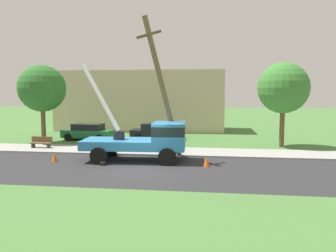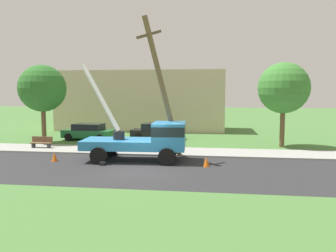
# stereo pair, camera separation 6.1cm
# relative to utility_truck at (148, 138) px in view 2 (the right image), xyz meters

# --- Properties ---
(ground_plane) EXTENTS (120.00, 120.00, 0.00)m
(ground_plane) POSITION_rel_utility_truck_xyz_m (0.01, 9.77, -1.41)
(ground_plane) COLOR #477538
(road_asphalt) EXTENTS (80.00, 7.54, 0.01)m
(road_asphalt) POSITION_rel_utility_truck_xyz_m (0.01, -2.23, -1.40)
(road_asphalt) COLOR #2B2B2D
(road_asphalt) RESTS_ON ground
(sidewalk_strip) EXTENTS (80.00, 3.09, 0.10)m
(sidewalk_strip) POSITION_rel_utility_truck_xyz_m (0.01, 3.08, -1.36)
(sidewalk_strip) COLOR #9E9E99
(sidewalk_strip) RESTS_ON ground
(utility_truck) EXTENTS (6.88, 3.21, 5.98)m
(utility_truck) POSITION_rel_utility_truck_xyz_m (0.00, 0.00, 0.00)
(utility_truck) COLOR #2D84C6
(utility_truck) RESTS_ON ground
(leaning_utility_pole) EXTENTS (2.49, 2.81, 8.65)m
(leaning_utility_pole) POSITION_rel_utility_truck_xyz_m (0.80, 0.66, 3.02)
(leaning_utility_pole) COLOR brown
(leaning_utility_pole) RESTS_ON ground
(traffic_cone_ahead) EXTENTS (0.36, 0.36, 0.56)m
(traffic_cone_ahead) POSITION_rel_utility_truck_xyz_m (3.55, -1.15, -1.13)
(traffic_cone_ahead) COLOR orange
(traffic_cone_ahead) RESTS_ON ground
(traffic_cone_behind) EXTENTS (0.36, 0.36, 0.56)m
(traffic_cone_behind) POSITION_rel_utility_truck_xyz_m (-5.56, -0.94, -1.13)
(traffic_cone_behind) COLOR orange
(traffic_cone_behind) RESTS_ON ground
(traffic_cone_curbside) EXTENTS (0.36, 0.36, 0.56)m
(traffic_cone_curbside) POSITION_rel_utility_truck_xyz_m (1.06, 1.01, -1.13)
(traffic_cone_curbside) COLOR orange
(traffic_cone_curbside) RESTS_ON ground
(parked_sedan_green) EXTENTS (4.55, 2.29, 1.42)m
(parked_sedan_green) POSITION_rel_utility_truck_xyz_m (-6.85, 8.06, -0.70)
(parked_sedan_green) COLOR #1E6638
(parked_sedan_green) RESTS_ON ground
(parked_sedan_black) EXTENTS (4.42, 2.04, 1.42)m
(parked_sedan_black) POSITION_rel_utility_truck_xyz_m (-1.01, 9.12, -0.70)
(parked_sedan_black) COLOR black
(parked_sedan_black) RESTS_ON ground
(park_bench) EXTENTS (1.60, 0.45, 0.90)m
(park_bench) POSITION_rel_utility_truck_xyz_m (-8.59, 3.15, -0.95)
(park_bench) COLOR brown
(park_bench) RESTS_ON ground
(roadside_tree_near) EXTENTS (3.81, 3.81, 6.38)m
(roadside_tree_near) POSITION_rel_utility_truck_xyz_m (9.10, 6.38, 3.04)
(roadside_tree_near) COLOR brown
(roadside_tree_near) RESTS_ON ground
(roadside_tree_far) EXTENTS (3.81, 3.81, 6.37)m
(roadside_tree_far) POSITION_rel_utility_truck_xyz_m (-9.88, 5.99, 3.03)
(roadside_tree_far) COLOR brown
(roadside_tree_far) RESTS_ON ground
(lowrise_building_backdrop) EXTENTS (18.00, 6.00, 6.40)m
(lowrise_building_backdrop) POSITION_rel_utility_truck_xyz_m (-3.94, 16.77, 1.79)
(lowrise_building_backdrop) COLOR #C6B293
(lowrise_building_backdrop) RESTS_ON ground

